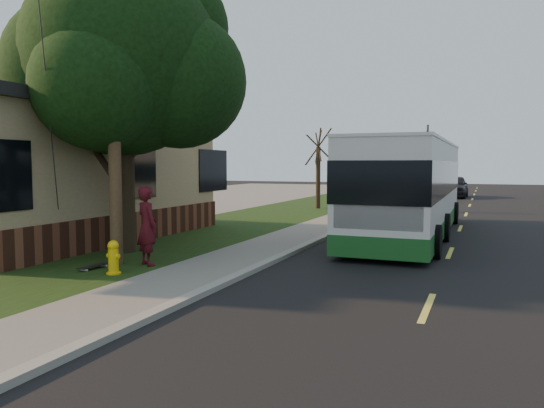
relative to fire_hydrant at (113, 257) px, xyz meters
The scene contains 17 objects.
ground 2.64m from the fire_hydrant, ahead, with size 120.00×120.00×0.00m, color black.
road 11.99m from the fire_hydrant, 56.58° to the left, with size 8.00×80.00×0.01m, color black.
curb 10.34m from the fire_hydrant, 75.43° to the left, with size 0.25×80.00×0.12m, color gray.
sidewalk 10.13m from the fire_hydrant, 80.91° to the left, with size 2.00×80.00×0.08m, color slate.
grass_verge 10.19m from the fire_hydrant, 100.76° to the left, with size 5.00×80.00×0.07m, color black.
building_lot 15.55m from the fire_hydrant, 139.96° to the left, with size 15.00×80.00×0.04m, color slate.
fire_hydrant is the anchor object (origin of this frame).
utility_pole 4.37m from the fire_hydrant, 125.38° to the left, with size 2.86×3.21×9.07m.
leafy_tree 5.65m from the fire_hydrant, 120.67° to the left, with size 6.30×6.00×7.80m.
bare_tree_near 18.10m from the fire_hydrant, 92.86° to the left, with size 1.38×1.21×4.31m.
bare_tree_far 30.04m from the fire_hydrant, 90.76° to the left, with size 1.38×1.21×4.03m.
traffic_signal 34.25m from the fire_hydrant, 84.79° to the left, with size 0.18×0.22×5.50m.
transit_bus 10.59m from the fire_hydrant, 61.13° to the left, with size 2.72×11.80×3.19m.
skateboarder 1.26m from the fire_hydrant, 84.87° to the left, with size 0.68×0.45×1.87m, color #450D15.
skateboard_main 0.89m from the fire_hydrant, 159.78° to the left, with size 0.29×0.85×0.08m.
dumpster 8.26m from the fire_hydrant, 144.54° to the left, with size 1.46×1.21×1.20m.
distant_car 31.98m from the fire_hydrant, 80.58° to the left, with size 1.94×4.83×1.64m, color black.
Camera 1 is at (4.88, -9.26, 2.47)m, focal length 35.00 mm.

